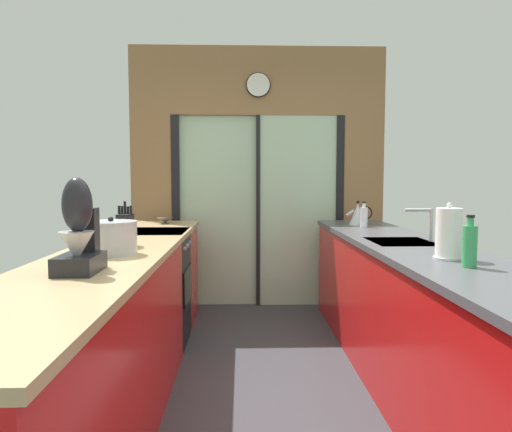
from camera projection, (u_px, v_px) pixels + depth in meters
ground_plane at (267, 375)px, 3.20m from camera, size 5.04×7.60×0.02m
back_wall_unit at (258, 162)px, 4.87m from camera, size 2.64×0.12×2.70m
left_counter_run at (113, 331)px, 2.66m from camera, size 0.62×3.80×0.92m
right_counter_run at (416, 319)px, 2.89m from camera, size 0.62×3.80×0.92m
sink_faucet at (426, 219)px, 3.10m from camera, size 0.19×0.02×0.22m
oven_range at (151, 288)px, 3.78m from camera, size 0.60×0.60×0.92m
mixing_bowl at (165, 220)px, 4.36m from camera, size 0.16×0.16×0.06m
knife_block at (125, 229)px, 2.87m from camera, size 0.09×0.14×0.28m
stand_mixer at (79, 236)px, 2.05m from camera, size 0.17×0.27×0.42m
stock_pot at (111, 238)px, 2.55m from camera, size 0.28×0.28×0.21m
kettle at (358, 214)px, 4.26m from camera, size 0.25×0.16×0.22m
soap_bottle_near at (470, 245)px, 2.17m from camera, size 0.07×0.07×0.25m
soap_bottle_far at (364, 216)px, 4.04m from camera, size 0.06×0.06×0.22m
paper_towel_roll at (449, 234)px, 2.39m from camera, size 0.15×0.15×0.29m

